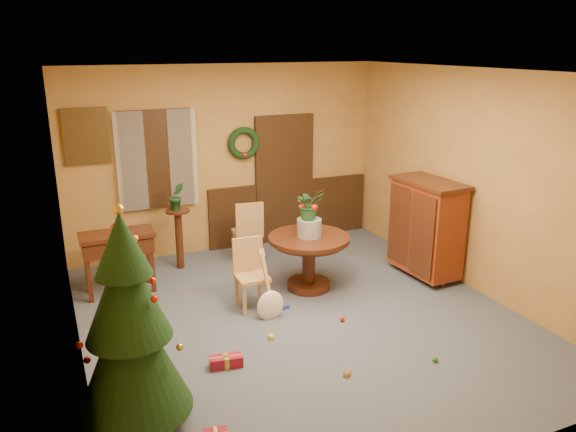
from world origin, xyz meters
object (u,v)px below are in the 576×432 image
writing_desk (118,248)px  sideboard (426,226)px  christmas_tree (129,327)px  dining_table (309,252)px  chair_near (250,271)px

writing_desk → sideboard: bearing=-16.3°
christmas_tree → sideboard: bearing=21.6°
dining_table → chair_near: 0.92m
sideboard → dining_table: bearing=170.8°
writing_desk → christmas_tree: bearing=-95.4°
writing_desk → sideboard: 4.20m
dining_table → writing_desk: size_ratio=1.14×
chair_near → dining_table: bearing=11.0°
christmas_tree → sideboard: (4.30, 1.70, -0.20)m
dining_table → sideboard: sideboard is taller
dining_table → christmas_tree: 3.30m
christmas_tree → writing_desk: 2.91m
writing_desk → sideboard: size_ratio=0.68×
chair_near → sideboard: sideboard is taller
chair_near → christmas_tree: 2.53m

